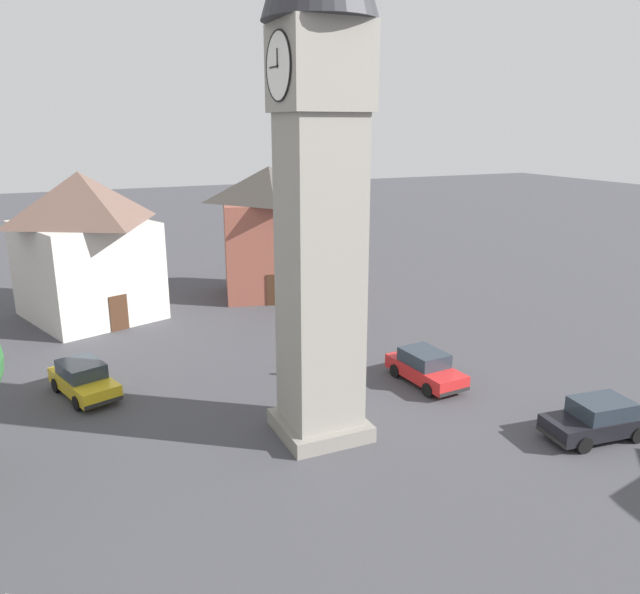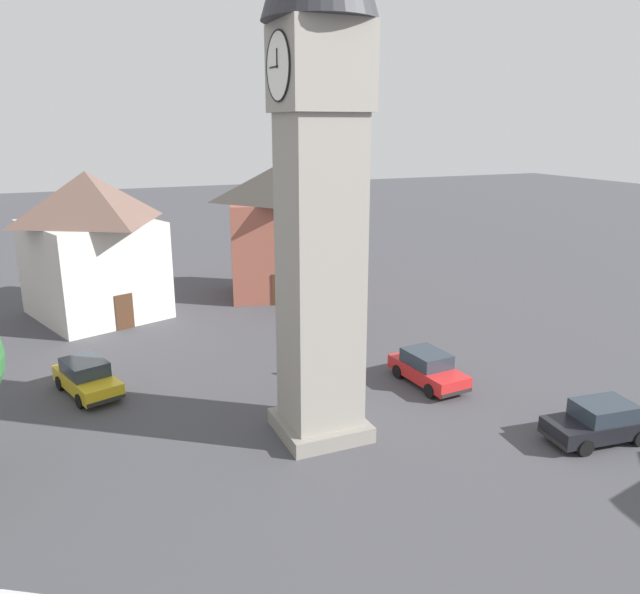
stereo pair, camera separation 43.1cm
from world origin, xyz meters
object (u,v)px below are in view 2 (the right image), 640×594
object	(u,v)px
clock_tower	(320,97)
car_white_side	(600,422)
pedestrian	(325,358)
car_silver_kerb	(428,368)
building_terrace_right	(276,231)
building_shop_left	(92,243)
car_blue_kerb	(87,377)

from	to	relation	value
clock_tower	car_white_side	distance (m)	15.76
pedestrian	car_silver_kerb	bearing A→B (deg)	-120.86
car_silver_kerb	building_terrace_right	size ratio (longest dim) A/B	0.48
car_white_side	car_silver_kerb	bearing A→B (deg)	23.80
building_shop_left	building_terrace_right	distance (m)	11.92
building_shop_left	building_terrace_right	size ratio (longest dim) A/B	1.10
car_white_side	pedestrian	bearing A→B (deg)	37.15
car_blue_kerb	building_shop_left	distance (m)	12.83
car_blue_kerb	building_terrace_right	distance (m)	18.38
car_blue_kerb	clock_tower	bearing A→B (deg)	-132.22
car_blue_kerb	pedestrian	xyz separation A→B (m)	(-2.63, -10.41, 0.25)
building_shop_left	building_terrace_right	bearing A→B (deg)	-89.85
car_white_side	pedestrian	distance (m)	11.87
car_blue_kerb	car_silver_kerb	bearing A→B (deg)	-109.26
building_shop_left	car_blue_kerb	bearing A→B (deg)	174.00
pedestrian	building_shop_left	xyz separation A→B (m)	(14.82, 9.13, 3.54)
clock_tower	pedestrian	world-z (taller)	clock_tower
clock_tower	car_blue_kerb	size ratio (longest dim) A/B	4.78
car_white_side	building_terrace_right	xyz separation A→B (m)	(24.31, 4.38, 3.76)
car_blue_kerb	pedestrian	bearing A→B (deg)	-104.17
car_white_side	pedestrian	world-z (taller)	pedestrian
clock_tower	car_blue_kerb	bearing A→B (deg)	47.78
car_white_side	building_shop_left	size ratio (longest dim) A/B	0.44
car_blue_kerb	building_terrace_right	bearing A→B (deg)	-47.20
car_blue_kerb	car_silver_kerb	size ratio (longest dim) A/B	1.05
building_shop_left	building_terrace_right	xyz separation A→B (m)	(0.03, -11.92, -0.02)
clock_tower	car_white_side	world-z (taller)	clock_tower
clock_tower	car_silver_kerb	distance (m)	13.50
car_white_side	building_terrace_right	bearing A→B (deg)	10.20
car_silver_kerb	car_white_side	bearing A→B (deg)	-156.20
building_terrace_right	building_shop_left	bearing A→B (deg)	90.15
car_silver_kerb	building_terrace_right	bearing A→B (deg)	4.22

